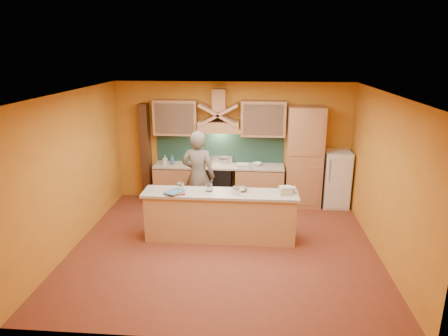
# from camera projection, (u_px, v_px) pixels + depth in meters

# --- Properties ---
(floor) EXTENTS (5.50, 5.00, 0.01)m
(floor) POSITION_uv_depth(u_px,v_px,m) (224.00, 246.00, 7.39)
(floor) COLOR brown
(floor) RESTS_ON ground
(ceiling) EXTENTS (5.50, 5.00, 0.01)m
(ceiling) POSITION_uv_depth(u_px,v_px,m) (224.00, 93.00, 6.59)
(ceiling) COLOR white
(ceiling) RESTS_ON wall_back
(wall_back) EXTENTS (5.50, 0.02, 2.80)m
(wall_back) POSITION_uv_depth(u_px,v_px,m) (232.00, 142.00, 9.38)
(wall_back) COLOR orange
(wall_back) RESTS_ON floor
(wall_front) EXTENTS (5.50, 0.02, 2.80)m
(wall_front) POSITION_uv_depth(u_px,v_px,m) (207.00, 239.00, 4.60)
(wall_front) COLOR orange
(wall_front) RESTS_ON floor
(wall_left) EXTENTS (0.02, 5.00, 2.80)m
(wall_left) POSITION_uv_depth(u_px,v_px,m) (73.00, 170.00, 7.20)
(wall_left) COLOR orange
(wall_left) RESTS_ON floor
(wall_right) EXTENTS (0.02, 5.00, 2.80)m
(wall_right) POSITION_uv_depth(u_px,v_px,m) (385.00, 178.00, 6.79)
(wall_right) COLOR orange
(wall_right) RESTS_ON floor
(base_cabinet_left) EXTENTS (1.10, 0.60, 0.86)m
(base_cabinet_left) POSITION_uv_depth(u_px,v_px,m) (179.00, 184.00, 9.47)
(base_cabinet_left) COLOR tan
(base_cabinet_left) RESTS_ON floor
(base_cabinet_right) EXTENTS (1.10, 0.60, 0.86)m
(base_cabinet_right) POSITION_uv_depth(u_px,v_px,m) (259.00, 186.00, 9.32)
(base_cabinet_right) COLOR tan
(base_cabinet_right) RESTS_ON floor
(counter_top) EXTENTS (3.00, 0.62, 0.04)m
(counter_top) POSITION_uv_depth(u_px,v_px,m) (219.00, 166.00, 9.26)
(counter_top) COLOR #BBB29F
(counter_top) RESTS_ON base_cabinet_left
(stove) EXTENTS (0.60, 0.58, 0.90)m
(stove) POSITION_uv_depth(u_px,v_px,m) (219.00, 184.00, 9.39)
(stove) COLOR black
(stove) RESTS_ON floor
(backsplash) EXTENTS (3.00, 0.03, 0.70)m
(backsplash) POSITION_uv_depth(u_px,v_px,m) (220.00, 148.00, 9.43)
(backsplash) COLOR #193830
(backsplash) RESTS_ON wall_back
(range_hood) EXTENTS (0.92, 0.50, 0.24)m
(range_hood) POSITION_uv_depth(u_px,v_px,m) (219.00, 126.00, 9.04)
(range_hood) COLOR tan
(range_hood) RESTS_ON wall_back
(hood_chimney) EXTENTS (0.30, 0.30, 0.50)m
(hood_chimney) POSITION_uv_depth(u_px,v_px,m) (219.00, 100.00, 8.97)
(hood_chimney) COLOR tan
(hood_chimney) RESTS_ON wall_back
(upper_cabinet_left) EXTENTS (1.00, 0.35, 0.80)m
(upper_cabinet_left) POSITION_uv_depth(u_px,v_px,m) (176.00, 117.00, 9.14)
(upper_cabinet_left) COLOR tan
(upper_cabinet_left) RESTS_ON wall_back
(upper_cabinet_right) EXTENTS (1.00, 0.35, 0.80)m
(upper_cabinet_right) POSITION_uv_depth(u_px,v_px,m) (263.00, 118.00, 8.99)
(upper_cabinet_right) COLOR tan
(upper_cabinet_right) RESTS_ON wall_back
(pantry_column) EXTENTS (0.80, 0.60, 2.30)m
(pantry_column) POSITION_uv_depth(u_px,v_px,m) (304.00, 157.00, 9.04)
(pantry_column) COLOR tan
(pantry_column) RESTS_ON floor
(fridge) EXTENTS (0.58, 0.60, 1.30)m
(fridge) POSITION_uv_depth(u_px,v_px,m) (336.00, 179.00, 9.13)
(fridge) COLOR white
(fridge) RESTS_ON floor
(trim_column_left) EXTENTS (0.20, 0.30, 2.30)m
(trim_column_left) POSITION_uv_depth(u_px,v_px,m) (146.00, 152.00, 9.46)
(trim_column_left) COLOR #472816
(trim_column_left) RESTS_ON floor
(island_body) EXTENTS (2.80, 0.55, 0.88)m
(island_body) POSITION_uv_depth(u_px,v_px,m) (220.00, 217.00, 7.56)
(island_body) COLOR tan
(island_body) RESTS_ON floor
(island_top) EXTENTS (2.90, 0.62, 0.05)m
(island_top) POSITION_uv_depth(u_px,v_px,m) (220.00, 194.00, 7.42)
(island_top) COLOR #BBB29F
(island_top) RESTS_ON island_body
(person) EXTENTS (0.76, 0.56, 1.92)m
(person) POSITION_uv_depth(u_px,v_px,m) (198.00, 176.00, 8.31)
(person) COLOR #70665B
(person) RESTS_ON floor
(pot_large) EXTENTS (0.28, 0.28, 0.15)m
(pot_large) POSITION_uv_depth(u_px,v_px,m) (208.00, 164.00, 9.18)
(pot_large) COLOR silver
(pot_large) RESTS_ON stove
(pot_small) EXTENTS (0.27, 0.27, 0.14)m
(pot_small) POSITION_uv_depth(u_px,v_px,m) (224.00, 161.00, 9.37)
(pot_small) COLOR silver
(pot_small) RESTS_ON stove
(soap_bottle_a) EXTENTS (0.10, 0.10, 0.21)m
(soap_bottle_a) POSITION_uv_depth(u_px,v_px,m) (165.00, 160.00, 9.28)
(soap_bottle_a) COLOR silver
(soap_bottle_a) RESTS_ON counter_top
(soap_bottle_b) EXTENTS (0.13, 0.13, 0.24)m
(soap_bottle_b) POSITION_uv_depth(u_px,v_px,m) (172.00, 159.00, 9.28)
(soap_bottle_b) COLOR #365D95
(soap_bottle_b) RESTS_ON counter_top
(bowl_back) EXTENTS (0.25, 0.25, 0.07)m
(bowl_back) POSITION_uv_depth(u_px,v_px,m) (257.00, 164.00, 9.22)
(bowl_back) COLOR silver
(bowl_back) RESTS_ON counter_top
(dish_rack) EXTENTS (0.29, 0.25, 0.09)m
(dish_rack) POSITION_uv_depth(u_px,v_px,m) (243.00, 166.00, 9.02)
(dish_rack) COLOR white
(dish_rack) RESTS_ON counter_top
(book_lower) EXTENTS (0.37, 0.40, 0.03)m
(book_lower) POSITION_uv_depth(u_px,v_px,m) (170.00, 193.00, 7.32)
(book_lower) COLOR #AB493D
(book_lower) RESTS_ON island_top
(book_upper) EXTENTS (0.40, 0.43, 0.03)m
(book_upper) POSITION_uv_depth(u_px,v_px,m) (170.00, 190.00, 7.42)
(book_upper) COLOR teal
(book_upper) RESTS_ON island_top
(jar_large) EXTENTS (0.16, 0.16, 0.16)m
(jar_large) POSITION_uv_depth(u_px,v_px,m) (181.00, 187.00, 7.48)
(jar_large) COLOR white
(jar_large) RESTS_ON island_top
(jar_small) EXTENTS (0.14, 0.14, 0.14)m
(jar_small) POSITION_uv_depth(u_px,v_px,m) (209.00, 188.00, 7.46)
(jar_small) COLOR silver
(jar_small) RESTS_ON island_top
(kitchen_scale) EXTENTS (0.16, 0.16, 0.10)m
(kitchen_scale) POSITION_uv_depth(u_px,v_px,m) (237.00, 192.00, 7.30)
(kitchen_scale) COLOR white
(kitchen_scale) RESTS_ON island_top
(mixing_bowl) EXTENTS (0.33, 0.33, 0.07)m
(mixing_bowl) POSITION_uv_depth(u_px,v_px,m) (240.00, 190.00, 7.45)
(mixing_bowl) COLOR silver
(mixing_bowl) RESTS_ON island_top
(cloth) EXTENTS (0.27, 0.22, 0.02)m
(cloth) POSITION_uv_depth(u_px,v_px,m) (240.00, 194.00, 7.32)
(cloth) COLOR beige
(cloth) RESTS_ON island_top
(grocery_bag_a) EXTENTS (0.25, 0.21, 0.15)m
(grocery_bag_a) POSITION_uv_depth(u_px,v_px,m) (286.00, 190.00, 7.31)
(grocery_bag_a) COLOR beige
(grocery_bag_a) RESTS_ON island_top
(grocery_bag_b) EXTENTS (0.18, 0.15, 0.10)m
(grocery_bag_b) POSITION_uv_depth(u_px,v_px,m) (291.00, 190.00, 7.40)
(grocery_bag_b) COLOR beige
(grocery_bag_b) RESTS_ON island_top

